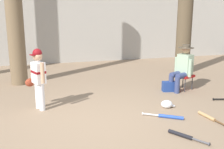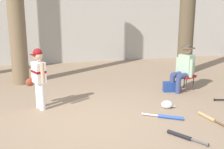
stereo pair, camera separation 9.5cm
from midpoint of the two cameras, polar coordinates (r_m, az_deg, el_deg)
ground_plane at (r=5.17m, az=-3.33°, el=-10.20°), size 60.00×60.00×0.00m
concrete_back_wall at (r=11.14m, az=-10.22°, el=8.99°), size 18.00×0.36×2.52m
tree_behind_spectator at (r=9.24m, az=15.83°, el=12.42°), size 0.80×0.80×4.81m
young_ballplayer at (r=5.87m, az=-14.80°, el=-0.10°), size 0.46×0.55×1.31m
folding_stool at (r=7.41m, az=15.56°, el=-0.42°), size 0.52×0.52×0.41m
seated_spectator at (r=7.28m, az=15.21°, el=1.58°), size 0.67×0.54×1.20m
handbag_beside_stool at (r=7.22m, az=12.44°, el=-2.52°), size 0.37×0.24×0.26m
bat_blue_youth at (r=5.48m, az=12.04°, el=-8.70°), size 0.71×0.51×0.07m
bat_black_composite at (r=4.76m, az=15.11°, el=-12.40°), size 0.43×0.65×0.07m
bat_wood_tan at (r=5.66m, az=20.14°, el=-8.52°), size 0.15×0.76×0.07m
batting_helmet_white at (r=6.04m, az=11.94°, el=-6.19°), size 0.30×0.23×0.17m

